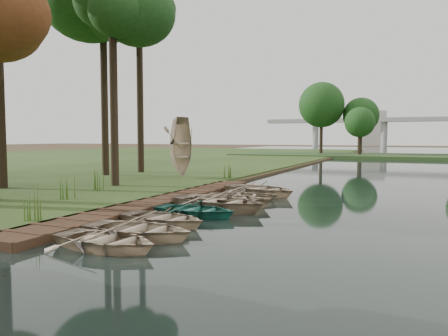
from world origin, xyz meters
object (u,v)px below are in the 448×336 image
at_px(boardwalk, 161,202).
at_px(rowboat_2, 163,216).
at_px(rowboat_0, 106,237).
at_px(stored_rowboat, 182,172).
at_px(rowboat_1, 138,227).

height_order(boardwalk, rowboat_2, rowboat_2).
bearing_deg(rowboat_0, rowboat_2, 9.77).
height_order(rowboat_2, stored_rowboat, stored_rowboat).
relative_size(rowboat_2, stored_rowboat, 0.79).
xyz_separation_m(rowboat_0, rowboat_2, (-0.24, 3.10, 0.01)).
distance_m(rowboat_0, stored_rowboat, 16.75).
xyz_separation_m(rowboat_0, stored_rowboat, (-6.42, 15.47, 0.34)).
distance_m(boardwalk, rowboat_1, 6.11).
distance_m(rowboat_0, rowboat_1, 1.28).
bearing_deg(rowboat_2, rowboat_1, -162.11).
distance_m(rowboat_0, rowboat_2, 3.11).
bearing_deg(rowboat_0, rowboat_1, 1.42).
height_order(boardwalk, rowboat_0, rowboat_0).
bearing_deg(stored_rowboat, rowboat_2, -141.75).
xyz_separation_m(boardwalk, rowboat_2, (2.34, -3.68, 0.22)).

